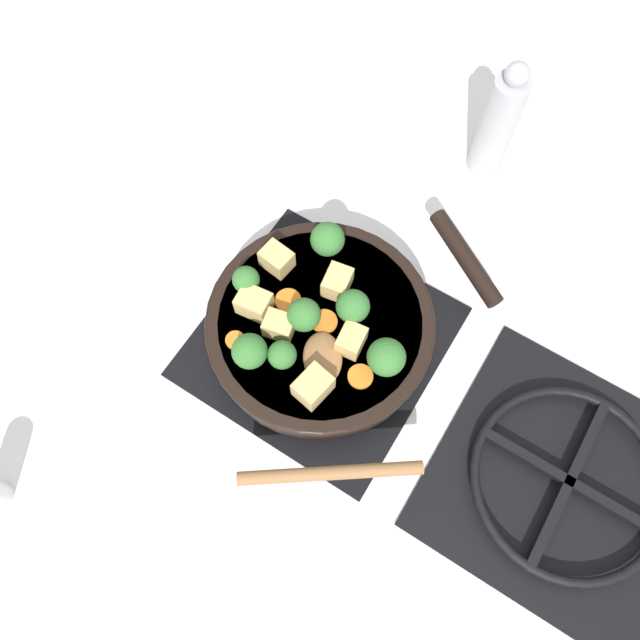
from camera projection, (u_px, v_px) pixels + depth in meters
name	position (u px, v px, depth m)	size (l,w,h in m)	color
ground_plane	(320.00, 342.00, 0.86)	(2.40, 2.40, 0.00)	white
front_burner_grate	(320.00, 339.00, 0.85)	(0.31, 0.31, 0.03)	black
rear_burner_grate	(566.00, 483.00, 0.77)	(0.31, 0.31, 0.03)	black
skillet_pan	(322.00, 326.00, 0.81)	(0.38, 0.33, 0.05)	black
wooden_spoon	(327.00, 418.00, 0.73)	(0.22, 0.21, 0.02)	olive
tofu_cube_center_large	(351.00, 340.00, 0.76)	(0.04, 0.03, 0.03)	#DBB770
tofu_cube_near_handle	(279.00, 326.00, 0.77)	(0.04, 0.03, 0.03)	#DBB770
tofu_cube_east_chunk	(337.00, 282.00, 0.79)	(0.04, 0.03, 0.03)	#DBB770
tofu_cube_west_chunk	(313.00, 386.00, 0.74)	(0.04, 0.03, 0.03)	#DBB770
tofu_cube_back_piece	(277.00, 259.00, 0.80)	(0.04, 0.03, 0.03)	#DBB770
tofu_cube_front_piece	(254.00, 303.00, 0.78)	(0.04, 0.03, 0.03)	#DBB770
broccoli_floret_near_spoon	(250.00, 351.00, 0.74)	(0.04, 0.04, 0.05)	#709956
broccoli_floret_center_top	(353.00, 306.00, 0.76)	(0.04, 0.04, 0.05)	#709956
broccoli_floret_east_rim	(327.00, 239.00, 0.80)	(0.04, 0.04, 0.05)	#709956
broccoli_floret_west_rim	(282.00, 355.00, 0.74)	(0.04, 0.04, 0.04)	#709956
broccoli_floret_north_edge	(304.00, 315.00, 0.76)	(0.04, 0.04, 0.05)	#709956
broccoli_floret_south_cluster	(246.00, 280.00, 0.78)	(0.03, 0.03, 0.04)	#709956
broccoli_floret_mid_floret	(386.00, 357.00, 0.74)	(0.05, 0.05, 0.05)	#709956
carrot_slice_orange_thin	(360.00, 376.00, 0.76)	(0.03, 0.03, 0.01)	orange
carrot_slice_near_center	(289.00, 300.00, 0.80)	(0.03, 0.03, 0.01)	orange
carrot_slice_edge_slice	(235.00, 340.00, 0.77)	(0.02, 0.02, 0.01)	orange
carrot_slice_under_broccoli	(323.00, 324.00, 0.78)	(0.03, 0.03, 0.01)	orange
pepper_mill	(498.00, 123.00, 0.89)	(0.05, 0.05, 0.20)	#B2B2B7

